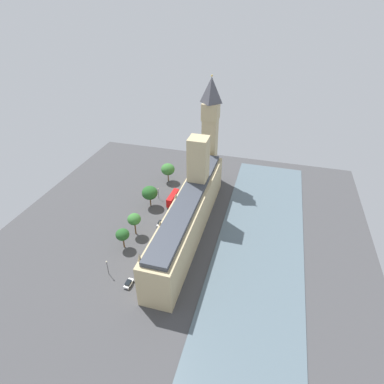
{
  "coord_description": "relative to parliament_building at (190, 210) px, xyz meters",
  "views": [
    {
      "loc": [
        -29.57,
        94.01,
        82.56
      ],
      "look_at": [
        1.0,
        -15.13,
        9.49
      ],
      "focal_mm": 29.18,
      "sensor_mm": 36.0,
      "label": 1
    }
  ],
  "objects": [
    {
      "name": "pedestrian_opposite_hall",
      "position": [
        8.08,
        11.27,
        -8.93
      ],
      "size": [
        0.62,
        0.68,
        1.64
      ],
      "rotation": [
        0.0,
        0.0,
        5.81
      ],
      "color": "navy",
      "rests_on": "ground"
    },
    {
      "name": "car_silver_corner",
      "position": [
        12.88,
        0.77,
        -8.78
      ],
      "size": [
        2.0,
        4.12,
        1.74
      ],
      "rotation": [
        0.0,
        0.0,
        -0.05
      ],
      "color": "#B7B7BC",
      "rests_on": "ground"
    },
    {
      "name": "plane_tree_under_trees",
      "position": [
        21.47,
        16.91,
        -3.51
      ],
      "size": [
        5.12,
        5.12,
        8.38
      ],
      "color": "brown",
      "rests_on": "ground"
    },
    {
      "name": "clock_tower",
      "position": [
        1.96,
        -41.54,
        17.4
      ],
      "size": [
        7.72,
        7.72,
        52.38
      ],
      "color": "tan",
      "rests_on": "ground"
    },
    {
      "name": "double_decker_bus_leading",
      "position": [
        12.92,
        -16.27,
        -7.03
      ],
      "size": [
        2.92,
        10.57,
        4.75
      ],
      "rotation": [
        0.0,
        0.0,
        -0.03
      ],
      "color": "red",
      "rests_on": "ground"
    },
    {
      "name": "parliament_building",
      "position": [
        0.0,
        0.0,
        0.0
      ],
      "size": [
        11.34,
        76.32,
        35.5
      ],
      "color": "tan",
      "rests_on": "ground"
    },
    {
      "name": "pedestrian_trailing",
      "position": [
        8.0,
        -30.93,
        -8.93
      ],
      "size": [
        0.64,
        0.68,
        1.62
      ],
      "rotation": [
        0.0,
        0.0,
        3.76
      ],
      "color": "gray",
      "rests_on": "ground"
    },
    {
      "name": "ground_plane",
      "position": [
        1.99,
        1.71,
        -9.66
      ],
      "size": [
        146.32,
        146.32,
        0.0
      ],
      "primitive_type": "plane",
      "color": "#424244"
    },
    {
      "name": "pedestrian_far_end",
      "position": [
        8.93,
        -11.11,
        -8.9
      ],
      "size": [
        0.65,
        0.7,
        1.69
      ],
      "rotation": [
        0.0,
        0.0,
        3.66
      ],
      "color": "#336B60",
      "rests_on": "ground"
    },
    {
      "name": "car_dark_green_kerbside",
      "position": [
        11.21,
        16.18,
        -8.78
      ],
      "size": [
        2.21,
        4.54,
        1.74
      ],
      "rotation": [
        0.0,
        0.0,
        -0.1
      ],
      "color": "#19472D",
      "rests_on": "ground"
    },
    {
      "name": "car_white_midblock",
      "position": [
        11.8,
        33.41,
        -8.78
      ],
      "size": [
        2.05,
        4.18,
        1.74
      ],
      "rotation": [
        0.0,
        0.0,
        3.1
      ],
      "color": "silver",
      "rests_on": "ground"
    },
    {
      "name": "street_lamp_slot_11",
      "position": [
        20.58,
        -17.86,
        -5.57
      ],
      "size": [
        0.56,
        0.56,
        5.79
      ],
      "color": "black",
      "rests_on": "ground"
    },
    {
      "name": "plane_tree_by_river_gate",
      "position": [
        20.44,
        8.49,
        -2.34
      ],
      "size": [
        5.29,
        5.29,
        9.63
      ],
      "color": "brown",
      "rests_on": "ground"
    },
    {
      "name": "street_lamp_slot_12",
      "position": [
        20.54,
        30.89,
        -5.27
      ],
      "size": [
        0.56,
        0.56,
        6.29
      ],
      "color": "black",
      "rests_on": "ground"
    },
    {
      "name": "plane_tree_slot_10",
      "position": [
        21.63,
        -34.61,
        -2.89
      ],
      "size": [
        6.88,
        6.88,
        9.72
      ],
      "color": "brown",
      "rests_on": "ground"
    },
    {
      "name": "river_thames",
      "position": [
        -28.51,
        1.71,
        -9.54
      ],
      "size": [
        32.58,
        131.69,
        0.25
      ],
      "primitive_type": "cube",
      "color": "slate",
      "rests_on": "ground"
    },
    {
      "name": "plane_tree_near_tower",
      "position": [
        22.07,
        -11.53,
        -2.77
      ],
      "size": [
        7.07,
        7.07,
        9.92
      ],
      "color": "brown",
      "rests_on": "ground"
    }
  ]
}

